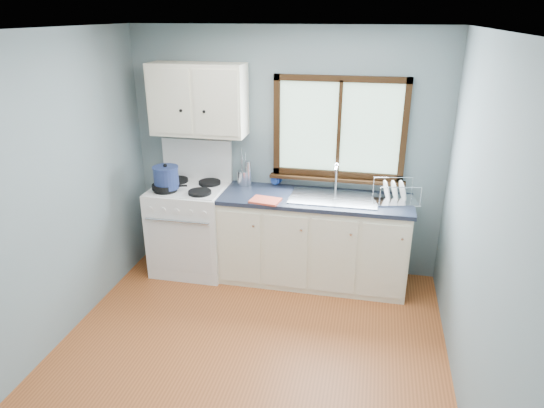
% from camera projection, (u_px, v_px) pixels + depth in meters
% --- Properties ---
extents(floor, '(3.20, 3.60, 0.02)m').
position_uv_depth(floor, '(242.00, 370.00, 3.80)').
color(floor, '#A25326').
rests_on(floor, ground).
extents(ceiling, '(3.20, 3.60, 0.02)m').
position_uv_depth(ceiling, '(232.00, 29.00, 2.86)').
color(ceiling, white).
rests_on(ceiling, wall_back).
extents(wall_back, '(3.20, 0.02, 2.50)m').
position_uv_depth(wall_back, '(286.00, 154.00, 4.98)').
color(wall_back, slate).
rests_on(wall_back, ground).
extents(wall_left, '(0.02, 3.60, 2.50)m').
position_uv_depth(wall_left, '(32.00, 206.00, 3.64)').
color(wall_left, slate).
rests_on(wall_left, ground).
extents(wall_right, '(0.02, 3.60, 2.50)m').
position_uv_depth(wall_right, '(486.00, 246.00, 3.02)').
color(wall_right, slate).
rests_on(wall_right, ground).
extents(gas_range, '(0.76, 0.69, 1.36)m').
position_uv_depth(gas_range, '(191.00, 226.00, 5.13)').
color(gas_range, white).
rests_on(gas_range, floor).
extents(base_cabinets, '(1.85, 0.60, 0.88)m').
position_uv_depth(base_cabinets, '(313.00, 244.00, 4.93)').
color(base_cabinets, '#EFE9CA').
rests_on(base_cabinets, floor).
extents(countertop, '(1.89, 0.64, 0.04)m').
position_uv_depth(countertop, '(315.00, 199.00, 4.75)').
color(countertop, black).
rests_on(countertop, base_cabinets).
extents(sink, '(0.84, 0.46, 0.44)m').
position_uv_depth(sink, '(333.00, 204.00, 4.73)').
color(sink, silver).
rests_on(sink, countertop).
extents(window, '(1.36, 0.10, 1.03)m').
position_uv_depth(window, '(339.00, 135.00, 4.75)').
color(window, '#9EC6A8').
rests_on(window, wall_back).
extents(upper_cabinets, '(0.95, 0.35, 0.70)m').
position_uv_depth(upper_cabinets, '(198.00, 100.00, 4.77)').
color(upper_cabinets, '#EFE9CA').
rests_on(upper_cabinets, wall_back).
extents(skillet, '(0.37, 0.29, 0.05)m').
position_uv_depth(skillet, '(164.00, 186.00, 4.83)').
color(skillet, black).
rests_on(skillet, gas_range).
extents(stockpot, '(0.31, 0.31, 0.25)m').
position_uv_depth(stockpot, '(166.00, 177.00, 4.82)').
color(stockpot, navy).
rests_on(stockpot, gas_range).
extents(utensil_crock, '(0.12, 0.12, 0.39)m').
position_uv_depth(utensil_crock, '(243.00, 178.00, 5.03)').
color(utensil_crock, silver).
rests_on(utensil_crock, countertop).
extents(thermos, '(0.07, 0.07, 0.26)m').
position_uv_depth(thermos, '(248.00, 174.00, 4.99)').
color(thermos, silver).
rests_on(thermos, countertop).
extents(soap_bottle, '(0.13, 0.13, 0.27)m').
position_uv_depth(soap_bottle, '(274.00, 173.00, 5.00)').
color(soap_bottle, '#284DB4').
rests_on(soap_bottle, countertop).
extents(dish_towel, '(0.30, 0.24, 0.02)m').
position_uv_depth(dish_towel, '(265.00, 201.00, 4.62)').
color(dish_towel, '#D64F37').
rests_on(dish_towel, countertop).
extents(dish_rack, '(0.46, 0.38, 0.21)m').
position_uv_depth(dish_rack, '(395.00, 196.00, 4.61)').
color(dish_rack, silver).
rests_on(dish_rack, countertop).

